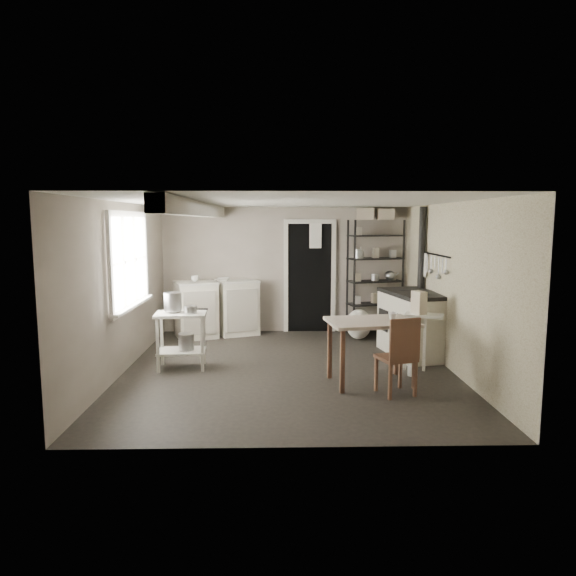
{
  "coord_description": "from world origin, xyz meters",
  "views": [
    {
      "loc": [
        -0.17,
        -6.94,
        2.04
      ],
      "look_at": [
        0.0,
        0.3,
        1.1
      ],
      "focal_mm": 32.0,
      "sensor_mm": 36.0,
      "label": 1
    }
  ],
  "objects_px": {
    "shelf_rack": "(375,282)",
    "flour_sack": "(359,325)",
    "stove": "(413,327)",
    "stockpot": "(173,302)",
    "prep_table": "(181,340)",
    "chair": "(396,354)",
    "work_table": "(371,354)",
    "base_cabinets": "(217,310)"
  },
  "relations": [
    {
      "from": "stockpot",
      "to": "chair",
      "type": "distance_m",
      "value": 3.11
    },
    {
      "from": "stockpot",
      "to": "flour_sack",
      "type": "xyz_separation_m",
      "value": [
        2.87,
        1.71,
        -0.7
      ]
    },
    {
      "from": "stove",
      "to": "work_table",
      "type": "distance_m",
      "value": 1.63
    },
    {
      "from": "shelf_rack",
      "to": "flour_sack",
      "type": "distance_m",
      "value": 0.94
    },
    {
      "from": "stockpot",
      "to": "chair",
      "type": "relative_size",
      "value": 0.27
    },
    {
      "from": "stockpot",
      "to": "prep_table",
      "type": "bearing_deg",
      "value": -11.91
    },
    {
      "from": "stockpot",
      "to": "base_cabinets",
      "type": "height_order",
      "value": "stockpot"
    },
    {
      "from": "prep_table",
      "to": "flour_sack",
      "type": "bearing_deg",
      "value": 32.16
    },
    {
      "from": "prep_table",
      "to": "flour_sack",
      "type": "relative_size",
      "value": 1.5
    },
    {
      "from": "prep_table",
      "to": "stove",
      "type": "xyz_separation_m",
      "value": [
        3.41,
        0.64,
        0.04
      ]
    },
    {
      "from": "base_cabinets",
      "to": "chair",
      "type": "relative_size",
      "value": 1.59
    },
    {
      "from": "stockpot",
      "to": "chair",
      "type": "bearing_deg",
      "value": -22.21
    },
    {
      "from": "stockpot",
      "to": "stove",
      "type": "distance_m",
      "value": 3.61
    },
    {
      "from": "stove",
      "to": "chair",
      "type": "distance_m",
      "value": 1.9
    },
    {
      "from": "base_cabinets",
      "to": "shelf_rack",
      "type": "bearing_deg",
      "value": -18.23
    },
    {
      "from": "stockpot",
      "to": "shelf_rack",
      "type": "xyz_separation_m",
      "value": [
        3.23,
        2.21,
        0.01
      ]
    },
    {
      "from": "prep_table",
      "to": "work_table",
      "type": "xyz_separation_m",
      "value": [
        2.52,
        -0.72,
        -0.02
      ]
    },
    {
      "from": "chair",
      "to": "prep_table",
      "type": "bearing_deg",
      "value": 139.71
    },
    {
      "from": "stove",
      "to": "work_table",
      "type": "height_order",
      "value": "stove"
    },
    {
      "from": "shelf_rack",
      "to": "flour_sack",
      "type": "bearing_deg",
      "value": -139.52
    },
    {
      "from": "prep_table",
      "to": "flour_sack",
      "type": "distance_m",
      "value": 3.26
    },
    {
      "from": "work_table",
      "to": "flour_sack",
      "type": "xyz_separation_m",
      "value": [
        0.24,
        2.46,
        -0.14
      ]
    },
    {
      "from": "work_table",
      "to": "base_cabinets",
      "type": "bearing_deg",
      "value": 128.81
    },
    {
      "from": "stockpot",
      "to": "flour_sack",
      "type": "distance_m",
      "value": 3.41
    },
    {
      "from": "work_table",
      "to": "shelf_rack",
      "type": "bearing_deg",
      "value": 78.45
    },
    {
      "from": "stove",
      "to": "stockpot",
      "type": "bearing_deg",
      "value": 178.92
    },
    {
      "from": "flour_sack",
      "to": "chair",
      "type": "bearing_deg",
      "value": -90.48
    },
    {
      "from": "base_cabinets",
      "to": "shelf_rack",
      "type": "xyz_separation_m",
      "value": [
        2.87,
        0.14,
        0.49
      ]
    },
    {
      "from": "work_table",
      "to": "flour_sack",
      "type": "relative_size",
      "value": 2.03
    },
    {
      "from": "chair",
      "to": "flour_sack",
      "type": "relative_size",
      "value": 1.8
    },
    {
      "from": "base_cabinets",
      "to": "stockpot",
      "type": "bearing_deg",
      "value": -121.13
    },
    {
      "from": "work_table",
      "to": "stockpot",
      "type": "bearing_deg",
      "value": 164.13
    },
    {
      "from": "prep_table",
      "to": "chair",
      "type": "height_order",
      "value": "chair"
    },
    {
      "from": "base_cabinets",
      "to": "work_table",
      "type": "distance_m",
      "value": 3.61
    },
    {
      "from": "work_table",
      "to": "stove",
      "type": "bearing_deg",
      "value": 56.73
    },
    {
      "from": "base_cabinets",
      "to": "flour_sack",
      "type": "distance_m",
      "value": 2.54
    },
    {
      "from": "stove",
      "to": "flour_sack",
      "type": "xyz_separation_m",
      "value": [
        -0.65,
        1.1,
        -0.2
      ]
    },
    {
      "from": "work_table",
      "to": "chair",
      "type": "relative_size",
      "value": 1.13
    },
    {
      "from": "base_cabinets",
      "to": "stove",
      "type": "height_order",
      "value": "base_cabinets"
    },
    {
      "from": "chair",
      "to": "flour_sack",
      "type": "bearing_deg",
      "value": 71.83
    },
    {
      "from": "flour_sack",
      "to": "base_cabinets",
      "type": "bearing_deg",
      "value": 171.98
    },
    {
      "from": "work_table",
      "to": "chair",
      "type": "height_order",
      "value": "chair"
    }
  ]
}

